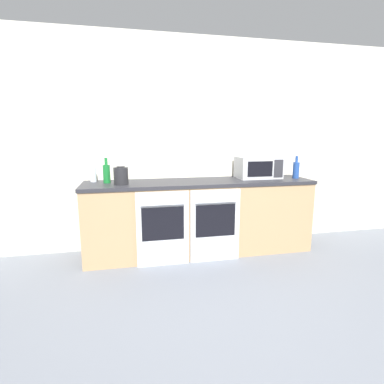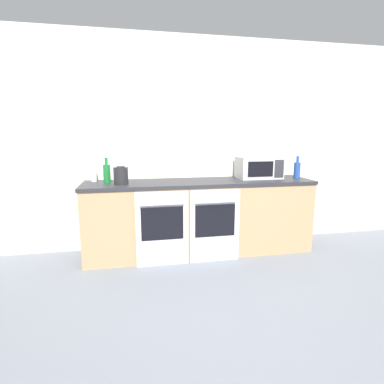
# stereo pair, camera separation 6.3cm
# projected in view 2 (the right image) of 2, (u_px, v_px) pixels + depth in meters

# --- Properties ---
(ground_plane) EXTENTS (16.00, 16.00, 0.00)m
(ground_plane) POSITION_uv_depth(u_px,v_px,m) (250.00, 336.00, 2.14)
(ground_plane) COLOR slate
(wall_back) EXTENTS (10.00, 0.06, 2.60)m
(wall_back) POSITION_uv_depth(u_px,v_px,m) (194.00, 145.00, 3.81)
(wall_back) COLOR silver
(wall_back) RESTS_ON ground_plane
(counter_back) EXTENTS (2.72, 0.63, 0.88)m
(counter_back) POSITION_uv_depth(u_px,v_px,m) (200.00, 217.00, 3.64)
(counter_back) COLOR tan
(counter_back) RESTS_ON ground_plane
(oven_left) EXTENTS (0.57, 0.06, 0.83)m
(oven_left) POSITION_uv_depth(u_px,v_px,m) (162.00, 228.00, 3.25)
(oven_left) COLOR silver
(oven_left) RESTS_ON ground_plane
(oven_right) EXTENTS (0.57, 0.06, 0.83)m
(oven_right) POSITION_uv_depth(u_px,v_px,m) (215.00, 225.00, 3.36)
(oven_right) COLOR silver
(oven_right) RESTS_ON ground_plane
(microwave) EXTENTS (0.53, 0.33, 0.27)m
(microwave) POSITION_uv_depth(u_px,v_px,m) (259.00, 168.00, 3.76)
(microwave) COLOR #B7BABF
(microwave) RESTS_ON counter_back
(bottle_blue) EXTENTS (0.08, 0.08, 0.28)m
(bottle_blue) POSITION_uv_depth(u_px,v_px,m) (297.00, 170.00, 3.74)
(bottle_blue) COLOR #234793
(bottle_blue) RESTS_ON counter_back
(bottle_clear) EXTENTS (0.07, 0.07, 0.23)m
(bottle_clear) POSITION_uv_depth(u_px,v_px,m) (94.00, 174.00, 3.49)
(bottle_clear) COLOR silver
(bottle_clear) RESTS_ON counter_back
(bottle_green) EXTENTS (0.08, 0.08, 0.29)m
(bottle_green) POSITION_uv_depth(u_px,v_px,m) (107.00, 173.00, 3.40)
(bottle_green) COLOR #19722D
(bottle_green) RESTS_ON counter_back
(kettle) EXTENTS (0.16, 0.16, 0.20)m
(kettle) POSITION_uv_depth(u_px,v_px,m) (121.00, 176.00, 3.29)
(kettle) COLOR #232326
(kettle) RESTS_ON counter_back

